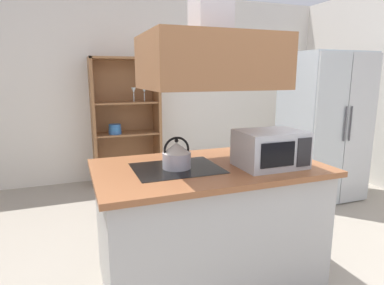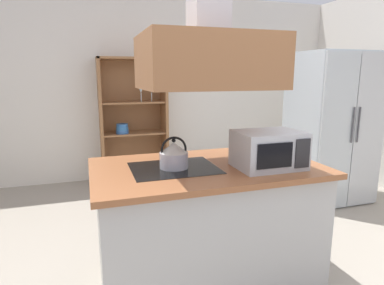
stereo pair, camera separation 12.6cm
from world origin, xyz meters
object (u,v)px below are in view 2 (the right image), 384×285
(refrigerator, at_px, (331,128))
(kettle, at_px, (174,155))
(dish_cabinet, at_px, (133,127))
(cutting_board, at_px, (261,152))
(microwave, at_px, (269,150))

(refrigerator, distance_m, kettle, 2.55)
(refrigerator, relative_size, kettle, 8.08)
(dish_cabinet, distance_m, cutting_board, 2.51)
(kettle, distance_m, microwave, 0.67)
(refrigerator, bearing_deg, kettle, -154.08)
(kettle, relative_size, cutting_board, 0.66)
(dish_cabinet, xyz_separation_m, cutting_board, (0.74, -2.40, 0.12))
(dish_cabinet, height_order, cutting_board, dish_cabinet)
(microwave, bearing_deg, cutting_board, 66.77)
(kettle, bearing_deg, dish_cabinet, 88.46)
(dish_cabinet, relative_size, microwave, 3.88)
(kettle, xyz_separation_m, cutting_board, (0.81, 0.22, -0.09))
(refrigerator, xyz_separation_m, kettle, (-2.29, -1.11, 0.09))
(microwave, bearing_deg, kettle, 163.80)
(refrigerator, height_order, kettle, refrigerator)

